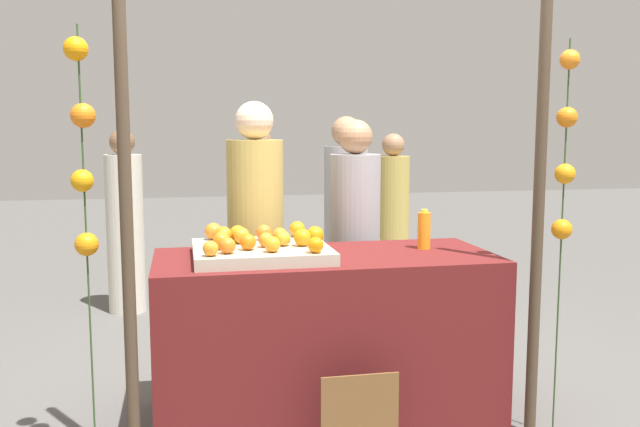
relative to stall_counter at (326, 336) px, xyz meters
name	(u,v)px	position (x,y,z in m)	size (l,w,h in m)	color
ground_plane	(326,415)	(0.00, 0.00, -0.44)	(24.00, 24.00, 0.00)	#565451
stall_counter	(326,336)	(0.00, 0.00, 0.00)	(1.77, 0.77, 0.88)	#5B1919
orange_tray	(261,252)	(-0.34, 0.00, 0.47)	(0.69, 0.62, 0.06)	#B2AD99
orange_0	(302,237)	(-0.13, -0.05, 0.54)	(0.09, 0.09, 0.09)	orange
orange_1	(266,240)	(-0.32, -0.05, 0.54)	(0.08, 0.08, 0.08)	orange
orange_2	(283,239)	(-0.23, -0.03, 0.54)	(0.08, 0.08, 0.08)	orange
orange_3	(272,244)	(-0.31, -0.19, 0.54)	(0.08, 0.08, 0.08)	orange
orange_4	(221,241)	(-0.54, -0.06, 0.54)	(0.09, 0.09, 0.09)	orange
orange_5	(224,235)	(-0.52, 0.14, 0.54)	(0.09, 0.09, 0.09)	orange
orange_6	(238,233)	(-0.44, 0.17, 0.54)	(0.09, 0.09, 0.09)	orange
orange_7	(297,229)	(-0.11, 0.25, 0.54)	(0.09, 0.09, 0.09)	orange
orange_8	(213,231)	(-0.57, 0.25, 0.54)	(0.09, 0.09, 0.09)	orange
orange_9	(228,246)	(-0.52, -0.18, 0.54)	(0.08, 0.08, 0.08)	orange
orange_10	(248,242)	(-0.42, -0.11, 0.54)	(0.08, 0.08, 0.08)	orange
orange_11	(264,232)	(-0.30, 0.17, 0.54)	(0.08, 0.08, 0.08)	orange
orange_12	(211,249)	(-0.60, -0.23, 0.54)	(0.07, 0.07, 0.07)	orange
orange_13	(315,235)	(-0.05, 0.02, 0.54)	(0.09, 0.09, 0.09)	orange
orange_14	(280,236)	(-0.23, 0.05, 0.54)	(0.08, 0.08, 0.08)	orange
orange_15	(241,236)	(-0.43, 0.09, 0.54)	(0.09, 0.09, 0.09)	orange
orange_16	(315,245)	(-0.10, -0.25, 0.54)	(0.08, 0.08, 0.08)	orange
orange_17	(222,238)	(-0.53, 0.05, 0.54)	(0.08, 0.08, 0.08)	orange
juice_bottle	(424,230)	(0.57, 0.07, 0.54)	(0.07, 0.07, 0.22)	orange
chalkboard_sign	(359,422)	(0.03, -0.57, -0.23)	(0.36, 0.03, 0.45)	brown
vendor_left	(256,252)	(-0.30, 0.65, 0.35)	(0.34, 0.34, 1.70)	tan
vendor_right	(355,255)	(0.33, 0.69, 0.30)	(0.32, 0.32, 1.59)	#99999E
crowd_person_0	(392,222)	(1.12, 2.39, 0.26)	(0.30, 0.30, 1.49)	tan
crowd_person_1	(125,228)	(-1.20, 2.38, 0.27)	(0.31, 0.31, 1.53)	beige
crowd_person_2	(346,232)	(0.47, 1.49, 0.32)	(0.33, 0.33, 1.62)	#99999E
crowd_person_3	(262,224)	(-0.05, 2.44, 0.27)	(0.30, 0.30, 1.52)	tan
canopy_post_left	(127,230)	(-0.96, -0.43, 0.66)	(0.06, 0.06, 2.20)	#473828
canopy_post_right	(538,218)	(0.96, -0.43, 0.66)	(0.06, 0.06, 2.20)	#473828
garland_strand_left	(82,150)	(-1.13, -0.44, 1.01)	(0.12, 0.12, 1.96)	#2D4C23
garland_strand_right	(566,152)	(1.08, -0.45, 0.98)	(0.10, 0.10, 1.96)	#2D4C23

